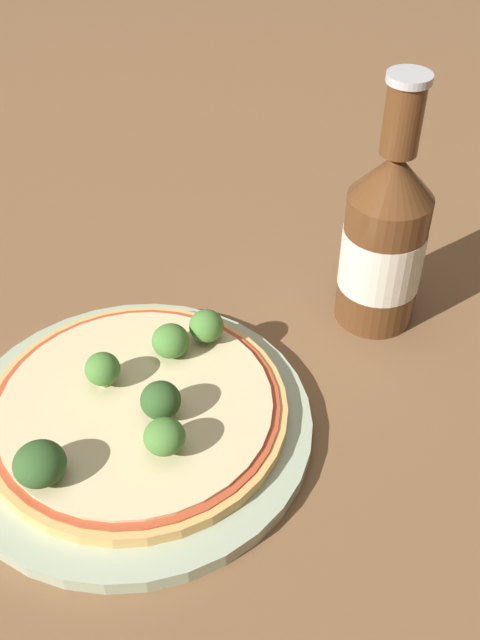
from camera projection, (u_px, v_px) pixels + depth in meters
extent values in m
plane|color=brown|center=(131.00, 435.00, 0.56)|extent=(3.00, 3.00, 0.00)
cylinder|color=#A3B293|center=(139.00, 426.00, 0.56)|extent=(0.27, 0.27, 0.01)
cylinder|color=tan|center=(135.00, 409.00, 0.56)|extent=(0.23, 0.23, 0.01)
cylinder|color=#B74728|center=(134.00, 404.00, 0.56)|extent=(0.21, 0.21, 0.00)
cylinder|color=beige|center=(134.00, 403.00, 0.56)|extent=(0.20, 0.20, 0.00)
cylinder|color=#7A9E5B|center=(207.00, 336.00, 0.60)|extent=(0.01, 0.01, 0.01)
ellipsoid|color=#477A33|center=(206.00, 326.00, 0.59)|extent=(0.03, 0.03, 0.03)
cylinder|color=#7A9E5B|center=(105.00, 380.00, 0.56)|extent=(0.01, 0.01, 0.01)
ellipsoid|color=#477A33|center=(103.00, 369.00, 0.56)|extent=(0.03, 0.03, 0.02)
cylinder|color=#7A9E5B|center=(162.00, 412.00, 0.54)|extent=(0.01, 0.01, 0.01)
ellipsoid|color=#2D5123|center=(161.00, 400.00, 0.53)|extent=(0.03, 0.03, 0.03)
cylinder|color=#7A9E5B|center=(166.00, 447.00, 0.52)|extent=(0.01, 0.01, 0.01)
ellipsoid|color=#477A33|center=(164.00, 437.00, 0.51)|extent=(0.03, 0.03, 0.02)
cylinder|color=#7A9E5B|center=(43.00, 474.00, 0.50)|extent=(0.01, 0.01, 0.01)
ellipsoid|color=#2D5123|center=(40.00, 464.00, 0.49)|extent=(0.04, 0.04, 0.03)
cylinder|color=#7A9E5B|center=(167.00, 349.00, 0.59)|extent=(0.01, 0.01, 0.01)
ellipsoid|color=#477A33|center=(166.00, 339.00, 0.58)|extent=(0.03, 0.03, 0.03)
cylinder|color=#563319|center=(381.00, 259.00, 0.63)|extent=(0.07, 0.07, 0.12)
cylinder|color=beige|center=(381.00, 257.00, 0.63)|extent=(0.07, 0.07, 0.05)
cone|color=#563319|center=(394.00, 175.00, 0.57)|extent=(0.07, 0.07, 0.04)
cylinder|color=#563319|center=(403.00, 118.00, 0.54)|extent=(0.03, 0.03, 0.06)
cylinder|color=#B2B2B7|center=(410.00, 78.00, 0.52)|extent=(0.03, 0.03, 0.01)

